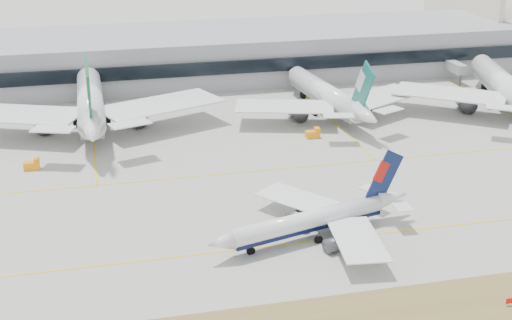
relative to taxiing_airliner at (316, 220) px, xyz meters
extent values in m
plane|color=#A4A19A|center=(-8.01, 3.39, -3.47)|extent=(3000.00, 3000.00, 0.00)
cube|color=yellow|center=(-8.01, -1.61, -3.44)|extent=(360.00, 0.45, 0.04)
cube|color=yellow|center=(-8.01, 33.39, -3.44)|extent=(360.00, 0.45, 0.04)
cylinder|color=white|center=(-1.52, -0.42, 0.27)|extent=(30.89, 11.52, 3.40)
cube|color=black|center=(-1.52, -0.42, -0.67)|extent=(30.16, 10.86, 1.53)
cone|color=white|center=(-18.80, -5.17, 0.27)|extent=(5.48, 4.54, 3.40)
cone|color=white|center=(16.81, 4.62, 0.69)|extent=(7.57, 5.11, 3.40)
cube|color=white|center=(-0.15, 9.74, -0.24)|extent=(16.28, 17.99, 0.20)
cube|color=white|center=(14.39, 8.54, 0.95)|extent=(5.14, 5.64, 0.14)
cylinder|color=#3F4247|center=(-1.00, 6.24, -2.11)|extent=(5.67, 3.83, 2.55)
cube|color=#3F4247|center=(-1.00, 6.24, -1.09)|extent=(2.15, 0.82, 1.19)
cube|color=white|center=(4.85, -8.45, -0.24)|extent=(9.57, 17.54, 0.20)
cube|color=white|center=(16.73, 0.01, 0.95)|extent=(3.24, 4.90, 0.14)
cylinder|color=#3F4247|center=(2.33, -5.88, -2.11)|extent=(5.67, 3.83, 2.55)
cube|color=#3F4247|center=(2.33, -5.88, -1.09)|extent=(2.15, 0.82, 1.19)
cube|color=#0A1842|center=(14.73, 4.05, 5.44)|extent=(8.18, 2.52, 10.65)
cube|color=#AF100B|center=(13.89, 3.82, 6.59)|extent=(3.76, 1.37, 4.56)
cylinder|color=#3F4247|center=(-12.91, -3.55, -2.45)|extent=(0.41, 0.41, 2.04)
cylinder|color=black|center=(-12.91, -3.55, -2.88)|extent=(1.63, 0.98, 1.53)
cylinder|color=#3F4247|center=(-0.10, -2.32, -2.45)|extent=(0.41, 0.41, 2.04)
cylinder|color=black|center=(-0.10, -2.32, -2.88)|extent=(1.63, 0.98, 1.53)
cylinder|color=#3F4247|center=(-1.27, 1.94, -2.45)|extent=(0.41, 0.41, 2.04)
cylinder|color=black|center=(-1.27, 1.94, -2.88)|extent=(1.63, 0.98, 1.53)
cylinder|color=white|center=(-38.35, 76.21, 3.81)|extent=(6.63, 50.04, 6.62)
cube|color=slate|center=(-38.35, 76.21, 1.99)|extent=(5.64, 49.04, 2.98)
cone|color=white|center=(-38.36, 105.05, 3.81)|extent=(6.62, 7.65, 6.62)
cone|color=white|center=(-38.34, 45.63, 4.63)|extent=(6.62, 11.12, 6.62)
cube|color=white|center=(-20.48, 68.86, 2.81)|extent=(34.91, 25.41, 0.40)
cube|color=white|center=(-29.74, 47.72, 5.13)|extent=(10.32, 7.49, 0.26)
cylinder|color=#3F4247|center=(-26.44, 72.17, -0.83)|extent=(4.97, 8.34, 4.96)
cube|color=#3F4247|center=(-26.44, 72.17, 1.16)|extent=(0.50, 3.47, 2.32)
cube|color=white|center=(-56.22, 68.85, 2.81)|extent=(34.91, 25.40, 0.40)
cube|color=white|center=(-46.95, 47.71, 5.13)|extent=(10.32, 7.49, 0.26)
cylinder|color=#3F4247|center=(-50.26, 72.17, -0.83)|extent=(4.97, 8.34, 4.96)
cube|color=#3F4247|center=(-50.26, 72.17, 1.16)|extent=(0.50, 3.47, 2.32)
cube|color=#0C5A35|center=(-38.34, 49.10, 12.49)|extent=(0.60, 13.84, 17.75)
cube|color=#EE3E0E|center=(-38.35, 50.49, 14.42)|extent=(0.73, 6.24, 7.60)
cylinder|color=#3F4247|center=(-38.36, 95.22, -1.49)|extent=(0.79, 0.79, 3.97)
cylinder|color=black|center=(-38.36, 95.22, -2.32)|extent=(1.16, 2.98, 2.98)
cylinder|color=#3F4247|center=(-42.65, 74.82, -1.49)|extent=(0.79, 0.79, 3.97)
cylinder|color=black|center=(-42.65, 74.82, -2.32)|extent=(1.16, 2.98, 2.98)
cylinder|color=#3F4247|center=(-34.05, 74.82, -1.49)|extent=(0.79, 0.79, 3.97)
cylinder|color=black|center=(-34.05, 74.82, -2.32)|extent=(1.16, 2.98, 2.98)
cylinder|color=white|center=(25.37, 70.86, 2.43)|extent=(9.62, 40.91, 5.37)
cube|color=slate|center=(25.37, 70.86, 0.95)|extent=(8.73, 40.02, 2.41)
cone|color=white|center=(22.91, 94.12, 2.43)|extent=(5.99, 6.73, 5.37)
cone|color=white|center=(27.99, 46.21, 3.10)|extent=(6.29, 9.53, 5.37)
cube|color=white|center=(40.41, 66.47, 1.62)|extent=(28.28, 22.53, 0.32)
cube|color=white|center=(34.75, 48.63, 3.50)|extent=(8.47, 6.66, 0.21)
cylinder|color=#3F4247|center=(35.33, 68.63, -1.33)|extent=(4.72, 7.15, 4.02)
cube|color=#3F4247|center=(35.33, 68.63, 0.28)|extent=(0.70, 2.84, 1.88)
cube|color=white|center=(11.60, 63.41, 1.62)|extent=(28.01, 18.43, 0.32)
cube|color=white|center=(20.88, 47.16, 3.50)|extent=(8.17, 5.41, 0.21)
cylinder|color=#3F4247|center=(16.12, 66.59, -1.33)|extent=(4.72, 7.15, 4.02)
cube|color=#3F4247|center=(16.12, 66.59, 0.28)|extent=(0.70, 2.84, 1.88)
cube|color=#155D56|center=(27.69, 49.01, 9.47)|extent=(1.66, 11.21, 14.39)
cube|color=silver|center=(27.57, 50.13, 11.04)|extent=(1.12, 5.09, 6.16)
cylinder|color=#3F4247|center=(23.75, 86.19, -1.86)|extent=(0.64, 0.64, 3.22)
cylinder|color=black|center=(23.75, 86.19, -2.53)|extent=(1.19, 2.50, 2.41)
cylinder|color=#3F4247|center=(22.03, 69.38, -1.86)|extent=(0.64, 0.64, 3.22)
cylinder|color=black|center=(22.03, 69.38, -2.53)|extent=(1.19, 2.50, 2.41)
cylinder|color=#3F4247|center=(28.96, 70.11, -1.86)|extent=(0.64, 0.64, 3.22)
cylinder|color=black|center=(28.96, 70.11, -2.53)|extent=(1.19, 2.50, 2.41)
cylinder|color=white|center=(76.64, 64.26, 3.39)|extent=(18.04, 47.19, 6.24)
cube|color=slate|center=(76.64, 64.26, 1.67)|extent=(16.89, 46.04, 2.81)
cone|color=white|center=(83.56, 90.55, 3.39)|extent=(7.87, 8.56, 6.24)
cube|color=white|center=(58.59, 61.85, 2.45)|extent=(32.20, 28.91, 0.37)
cube|color=white|center=(61.96, 40.36, 4.64)|extent=(9.82, 8.58, 0.25)
cylinder|color=#3F4247|center=(64.81, 63.44, -0.98)|extent=(6.53, 8.79, 4.68)
cube|color=#3F4247|center=(64.81, 63.44, 0.89)|extent=(1.29, 3.29, 2.18)
cylinder|color=#3F4247|center=(81.20, 81.59, -1.60)|extent=(0.75, 0.75, 3.74)
cylinder|color=black|center=(81.20, 81.59, -2.38)|extent=(1.77, 2.99, 2.81)
cylinder|color=#3F4247|center=(72.38, 64.03, -1.60)|extent=(0.75, 0.75, 3.74)
cylinder|color=black|center=(72.38, 64.03, -2.38)|extent=(1.77, 2.99, 2.81)
cube|color=gray|center=(-8.01, 118.39, 4.03)|extent=(280.00, 42.00, 15.00)
cube|color=black|center=(-8.01, 96.89, 4.48)|extent=(280.00, 1.20, 4.00)
cube|color=beige|center=(101.99, 138.39, 10.63)|extent=(2.00, 57.00, 27.90)
cylinder|color=orange|center=(21.73, -28.61, -3.22)|extent=(0.10, 0.10, 0.50)
cube|color=orange|center=(-52.28, 45.98, -2.57)|extent=(3.50, 2.00, 1.80)
cube|color=orange|center=(-51.08, 45.98, -1.37)|extent=(1.20, 1.80, 1.00)
cylinder|color=black|center=(-53.48, 45.18, -3.12)|extent=(0.70, 0.30, 0.70)
cylinder|color=black|center=(-53.48, 46.78, -3.12)|extent=(0.70, 0.30, 0.70)
cylinder|color=black|center=(-51.08, 45.18, -3.12)|extent=(0.70, 0.30, 0.70)
cylinder|color=black|center=(-51.08, 46.78, -3.12)|extent=(0.70, 0.30, 0.70)
cube|color=orange|center=(15.85, 51.76, -2.57)|extent=(3.50, 2.00, 1.80)
cube|color=orange|center=(17.05, 51.76, -1.37)|extent=(1.20, 1.80, 1.00)
cylinder|color=black|center=(14.65, 50.96, -3.12)|extent=(0.70, 0.30, 0.70)
cylinder|color=black|center=(14.65, 52.56, -3.12)|extent=(0.70, 0.30, 0.70)
cylinder|color=black|center=(17.05, 50.96, -3.12)|extent=(0.70, 0.30, 0.70)
cylinder|color=black|center=(17.05, 52.56, -3.12)|extent=(0.70, 0.30, 0.70)
camera|label=1|loc=(-37.33, -110.61, 57.37)|focal=50.00mm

